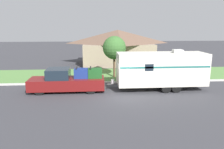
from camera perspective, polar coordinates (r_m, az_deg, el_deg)
ground_plane at (r=17.73m, az=2.15°, el=-5.35°), size 120.00×120.00×0.00m
curb_strip at (r=21.28m, az=1.00°, el=-2.04°), size 80.00×0.30×0.14m
lawn_strip at (r=24.83m, az=0.20°, el=-0.02°), size 80.00×7.00×0.03m
house_across_street at (r=31.70m, az=1.47°, el=7.36°), size 10.47×7.28×4.87m
pickup_truck at (r=18.80m, az=-11.51°, el=-1.64°), size 6.36×2.06×2.07m
travel_trailer at (r=19.30m, az=12.75°, el=1.49°), size 8.50×2.45×3.48m
mailbox at (r=21.94m, az=4.61°, el=0.77°), size 0.48×0.20×1.25m
tree_in_yard at (r=23.13m, az=0.61°, el=6.97°), size 2.46×2.46×4.42m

